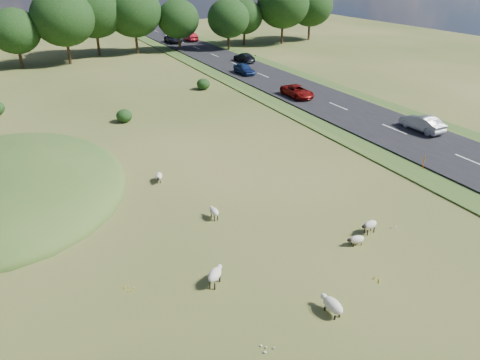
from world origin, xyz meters
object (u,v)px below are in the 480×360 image
car_0 (297,91)px  sheep_0 (370,225)px  car_5 (190,37)px  marker_post (424,163)px  sheep_5 (356,239)px  car_4 (422,123)px  sheep_1 (159,176)px  sheep_2 (332,305)px  car_6 (173,30)px  car_1 (244,57)px  car_3 (173,39)px  sheep_3 (215,274)px  sheep_4 (214,211)px  car_2 (244,69)px

car_0 → sheep_0: bearing=-115.5°
car_0 → car_5: (3.80, 42.78, 0.12)m
marker_post → sheep_0: size_ratio=1.07×
sheep_5 → car_4: bearing=-135.2°
sheep_5 → sheep_1: bearing=-47.5°
car_4 → car_5: car_5 is taller
sheep_2 → car_6: car_6 is taller
car_1 → car_3: bearing=-80.2°
sheep_2 → sheep_3: bearing=39.0°
car_1 → car_6: (0.00, 32.82, 0.09)m
car_5 → sheep_4: bearing=69.8°
car_0 → car_6: bearing=85.9°
car_1 → sheep_5: bearing=69.4°
sheep_4 → car_3: bearing=-16.0°
sheep_2 → car_6: (21.39, 81.59, 0.53)m
sheep_3 → car_2: (21.36, 37.49, 0.34)m
marker_post → car_3: (2.33, 62.18, 0.34)m
sheep_4 → car_2: car_2 is taller
sheep_3 → car_5: (25.16, 67.37, 0.39)m
sheep_1 → sheep_4: size_ratio=1.14×
sheep_3 → car_6: 81.50m
sheep_4 → marker_post: bearing=-91.9°
sheep_1 → sheep_4: 6.47m
sheep_5 → car_1: 48.36m
car_2 → marker_post: bearing=-94.1°
sheep_4 → car_5: size_ratio=0.22×
marker_post → car_4: bearing=42.9°
car_0 → car_6: (3.80, 52.93, 0.12)m
car_2 → car_4: car_2 is taller
sheep_3 → sheep_5: sheep_3 is taller
car_5 → car_6: size_ratio=0.88×
sheep_1 → sheep_3: size_ratio=0.99×
sheep_1 → car_4: size_ratio=0.27×
car_1 → car_4: 34.43m
marker_post → car_0: bearing=83.4°
sheep_3 → car_3: size_ratio=0.24×
sheep_4 → car_1: size_ratio=0.22×
sheep_2 → sheep_4: 9.63m
sheep_0 → sheep_1: size_ratio=0.98×
car_3 → car_4: 56.60m
car_3 → car_6: car_6 is taller
sheep_1 → car_2: size_ratio=0.28×
sheep_3 → sheep_0: bearing=-41.0°
sheep_4 → car_3: car_3 is taller
sheep_1 → sheep_0: bearing=58.0°
marker_post → car_6: car_6 is taller
sheep_2 → car_4: size_ratio=0.32×
sheep_3 → car_6: bearing=31.1°
sheep_5 → marker_post: bearing=-142.4°
sheep_2 → car_0: (17.59, 28.67, 0.41)m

